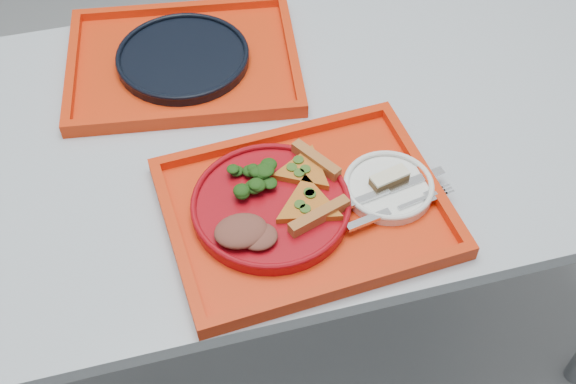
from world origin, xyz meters
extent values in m
plane|color=gray|center=(0.00, 0.00, 0.00)|extent=(10.00, 10.00, 0.00)
cube|color=#B1BBC7|center=(0.00, 0.00, 0.73)|extent=(1.60, 0.80, 0.03)
cylinder|color=gray|center=(0.72, 0.32, 0.36)|extent=(0.05, 0.05, 0.72)
cube|color=red|center=(0.03, -0.21, 0.76)|extent=(0.47, 0.38, 0.01)
cube|color=red|center=(-0.10, 0.21, 0.76)|extent=(0.49, 0.41, 0.01)
cylinder|color=maroon|center=(-0.02, -0.20, 0.77)|extent=(0.26, 0.26, 0.02)
cylinder|color=white|center=(0.18, -0.21, 0.77)|extent=(0.15, 0.15, 0.01)
cylinder|color=black|center=(-0.10, 0.21, 0.77)|extent=(0.26, 0.26, 0.02)
ellipsoid|color=black|center=(-0.04, -0.15, 0.80)|extent=(0.08, 0.07, 0.04)
ellipsoid|color=brown|center=(-0.08, -0.25, 0.79)|extent=(0.08, 0.07, 0.03)
cube|color=#4E301A|center=(0.18, -0.20, 0.78)|extent=(0.07, 0.04, 0.01)
cube|color=beige|center=(0.18, -0.20, 0.79)|extent=(0.07, 0.04, 0.00)
cube|color=silver|center=(0.19, -0.22, 0.78)|extent=(0.18, 0.05, 0.01)
cube|color=silver|center=(0.17, -0.26, 0.78)|extent=(0.19, 0.06, 0.01)
camera|label=1|loc=(-0.19, -0.92, 1.69)|focal=45.00mm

